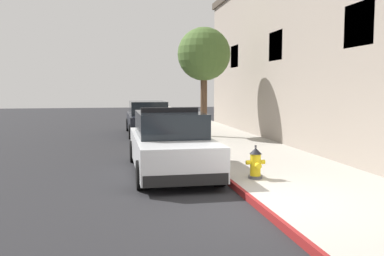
{
  "coord_description": "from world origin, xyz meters",
  "views": [
    {
      "loc": [
        -2.58,
        -7.02,
        2.18
      ],
      "look_at": [
        -0.29,
        4.99,
        1.0
      ],
      "focal_mm": 38.72,
      "sensor_mm": 36.0,
      "label": 1
    }
  ],
  "objects_px": {
    "police_cruiser": "(170,144)",
    "parked_car_silver_ahead": "(148,119)",
    "fire_hydrant": "(256,163)",
    "street_tree": "(204,55)"
  },
  "relations": [
    {
      "from": "police_cruiser",
      "to": "fire_hydrant",
      "type": "xyz_separation_m",
      "value": [
        1.72,
        -1.74,
        -0.25
      ]
    },
    {
      "from": "fire_hydrant",
      "to": "street_tree",
      "type": "height_order",
      "value": "street_tree"
    },
    {
      "from": "fire_hydrant",
      "to": "police_cruiser",
      "type": "bearing_deg",
      "value": 134.64
    },
    {
      "from": "parked_car_silver_ahead",
      "to": "fire_hydrant",
      "type": "distance_m",
      "value": 10.81
    },
    {
      "from": "fire_hydrant",
      "to": "street_tree",
      "type": "distance_m",
      "value": 8.97
    },
    {
      "from": "police_cruiser",
      "to": "fire_hydrant",
      "type": "height_order",
      "value": "police_cruiser"
    },
    {
      "from": "police_cruiser",
      "to": "parked_car_silver_ahead",
      "type": "relative_size",
      "value": 1.0
    },
    {
      "from": "fire_hydrant",
      "to": "parked_car_silver_ahead",
      "type": "bearing_deg",
      "value": 98.23
    },
    {
      "from": "police_cruiser",
      "to": "fire_hydrant",
      "type": "distance_m",
      "value": 2.46
    },
    {
      "from": "police_cruiser",
      "to": "street_tree",
      "type": "relative_size",
      "value": 1.05
    }
  ]
}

